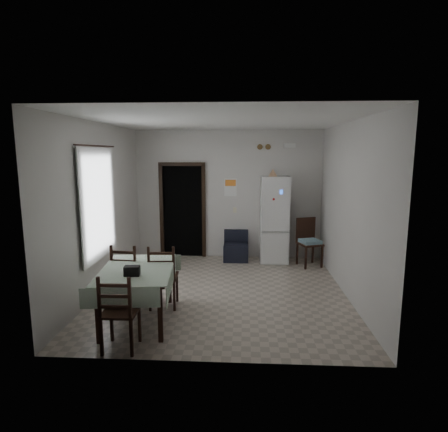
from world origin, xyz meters
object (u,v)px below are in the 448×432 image
Objects in this scene: dining_chair_far_right at (163,275)px; fridge at (274,219)px; dining_table at (138,295)px; dining_chair_near_head at (120,311)px; corner_chair at (310,243)px; navy_seat at (236,246)px; dining_chair_far_left at (129,274)px.

fridge is at bearing -129.97° from dining_chair_far_right.
dining_chair_near_head is (0.01, -0.79, 0.10)m from dining_table.
fridge is 1.85× the size of corner_chair.
fridge is 1.27× the size of dining_table.
corner_chair is 0.69× the size of dining_table.
dining_chair_far_right is (-1.91, -2.62, -0.44)m from fridge.
fridge reaches higher than corner_chair.
fridge is 1.05m from navy_seat.
dining_chair_far_left reaches higher than navy_seat.
dining_chair_far_left reaches higher than dining_chair_near_head.
dining_chair_far_right is at bearing 57.64° from dining_table.
navy_seat is 3.06m from dining_chair_far_left.
dining_chair_far_left is 1.38m from dining_chair_near_head.
fridge is 1.93× the size of dining_chair_near_head.
fridge is 4.51m from dining_chair_near_head.
navy_seat is 0.44× the size of dining_table.
dining_chair_far_left is 0.56m from dining_chair_far_right.
corner_chair reaches higher than dining_chair_near_head.
dining_table is (-2.17, -3.15, -0.56)m from fridge.
dining_chair_far_right is at bearing -159.23° from corner_chair.
dining_chair_far_right reaches higher than dining_table.
dining_chair_far_right is at bearing -126.83° from fridge.
navy_seat is 3.41m from dining_table.
navy_seat is at bearing -116.75° from dining_chair_far_left.
fridge is 3.27m from dining_chair_far_right.
dining_table is at bearing -89.96° from dining_chair_near_head.
dining_chair_near_head is (-1.31, -3.94, 0.16)m from navy_seat.
fridge is 3.61m from dining_chair_far_left.
dining_table is 0.60m from dining_chair_far_right.
navy_seat is 2.83m from dining_chair_far_right.
dining_chair_far_right is (0.26, 0.53, 0.12)m from dining_table.
dining_chair_far_right is (-2.64, -2.28, -0.01)m from corner_chair.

